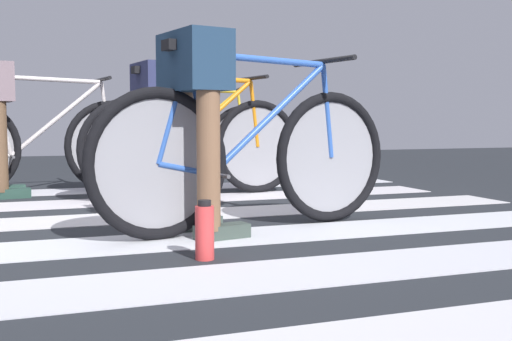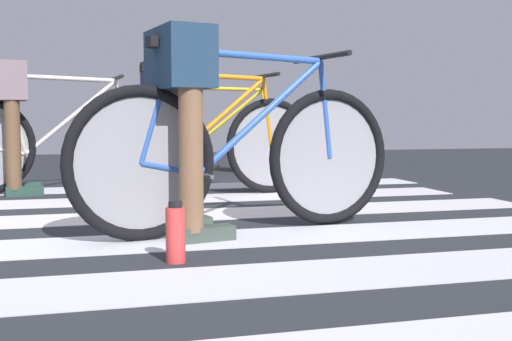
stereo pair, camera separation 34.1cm
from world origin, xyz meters
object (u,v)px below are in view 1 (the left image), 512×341
object	(u,v)px
bicycle_1_of_4	(251,155)
bicycle_2_of_4	(196,144)
cyclist_1_of_4	(196,105)
cyclist_2_of_4	(155,111)
cyclist_4_of_4	(164,112)
bicycle_3_of_4	(42,144)
water_bottle	(205,231)
bicycle_4_of_4	(194,137)

from	to	relation	value
bicycle_1_of_4	bicycle_2_of_4	bearing A→B (deg)	74.83
cyclist_1_of_4	cyclist_2_of_4	xyz separation A→B (m)	(0.08, 1.48, -0.01)
cyclist_4_of_4	bicycle_3_of_4	bearing A→B (deg)	-119.69
cyclist_2_of_4	bicycle_3_of_4	distance (m)	0.97
cyclist_2_of_4	bicycle_1_of_4	bearing A→B (deg)	-89.59
bicycle_1_of_4	cyclist_1_of_4	size ratio (longest dim) A/B	1.75
cyclist_1_of_4	water_bottle	size ratio (longest dim) A/B	4.04
bicycle_2_of_4	water_bottle	distance (m)	2.11
bicycle_3_of_4	bicycle_4_of_4	world-z (taller)	same
bicycle_2_of_4	bicycle_3_of_4	distance (m)	1.18
bicycle_2_of_4	water_bottle	bearing A→B (deg)	-111.94
bicycle_2_of_4	bicycle_3_of_4	world-z (taller)	same
cyclist_4_of_4	cyclist_1_of_4	bearing A→B (deg)	-87.38
bicycle_3_of_4	water_bottle	size ratio (longest dim) A/B	7.15
bicycle_2_of_4	bicycle_3_of_4	xyz separation A→B (m)	(-1.05, 0.53, 0.00)
cyclist_1_of_4	bicycle_2_of_4	distance (m)	1.59
bicycle_3_of_4	water_bottle	world-z (taller)	bicycle_3_of_4
bicycle_4_of_4	cyclist_4_of_4	bearing A→B (deg)	-180.00
bicycle_1_of_4	bicycle_3_of_4	bearing A→B (deg)	104.11
bicycle_2_of_4	water_bottle	world-z (taller)	bicycle_2_of_4
bicycle_1_of_4	cyclist_1_of_4	distance (m)	0.40
bicycle_2_of_4	cyclist_4_of_4	size ratio (longest dim) A/B	1.74
cyclist_2_of_4	cyclist_4_of_4	world-z (taller)	cyclist_4_of_4
bicycle_3_of_4	cyclist_4_of_4	bearing A→B (deg)	40.83
bicycle_4_of_4	water_bottle	bearing A→B (deg)	-92.08
bicycle_4_of_4	bicycle_1_of_4	bearing A→B (deg)	-87.72
bicycle_1_of_4	bicycle_2_of_4	distance (m)	1.46
cyclist_2_of_4	cyclist_4_of_4	xyz separation A→B (m)	(0.46, 1.95, 0.02)
bicycle_4_of_4	bicycle_2_of_4	bearing A→B (deg)	-92.30
water_bottle	bicycle_2_of_4	bearing A→B (deg)	76.47
cyclist_1_of_4	bicycle_2_of_4	xyz separation A→B (m)	(0.39, 1.52, -0.25)
bicycle_1_of_4	water_bottle	distance (m)	0.75
cyclist_1_of_4	bicycle_2_of_4	bearing A→B (deg)	63.85
bicycle_1_of_4	water_bottle	size ratio (longest dim) A/B	7.08
cyclist_2_of_4	cyclist_4_of_4	size ratio (longest dim) A/B	0.97
cyclist_2_of_4	water_bottle	xyz separation A→B (m)	(-0.18, -1.99, -0.51)
water_bottle	bicycle_4_of_4	bearing A→B (deg)	76.28
cyclist_2_of_4	water_bottle	bearing A→B (deg)	-103.64
bicycle_4_of_4	cyclist_1_of_4	bearing A→B (deg)	-92.51
bicycle_3_of_4	bicycle_4_of_4	bearing A→B (deg)	33.07
cyclist_2_of_4	bicycle_4_of_4	distance (m)	2.05
bicycle_1_of_4	bicycle_4_of_4	world-z (taller)	same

